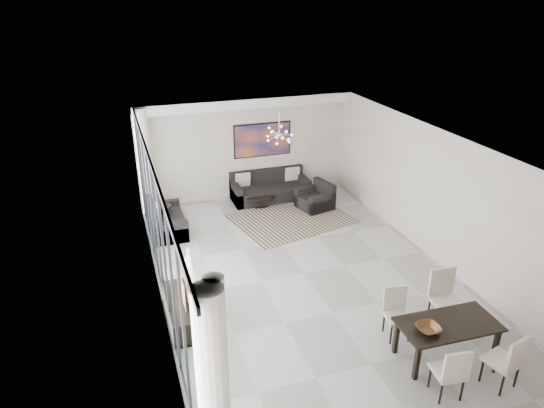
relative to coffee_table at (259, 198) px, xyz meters
name	(u,v)px	position (x,y,z in m)	size (l,w,h in m)	color
room_shell	(327,209)	(0.30, -3.77, 1.27)	(6.00, 9.00, 2.90)	#A8A39B
window_wall	(162,232)	(-3.02, -3.77, 1.28)	(0.37, 8.95, 2.90)	white
soffit	(246,103)	(-0.16, 0.53, 2.59)	(5.98, 0.40, 0.26)	white
painting	(262,140)	(0.34, 0.70, 1.47)	(1.68, 0.04, 0.98)	#C85A1B
chandelier	(279,135)	(0.14, -1.27, 2.17)	(0.66, 0.66, 0.71)	silver
rug	(291,219)	(0.53, -1.17, -0.18)	(2.88, 2.22, 0.01)	black
coffee_table	(259,198)	(0.00, 0.00, 0.00)	(0.93, 0.93, 0.32)	black
bowl_coffee	(261,192)	(0.06, 0.04, 0.17)	(0.21, 0.21, 0.07)	brown
sofa_main	(270,190)	(0.42, 0.30, 0.09)	(2.20, 0.90, 0.80)	black
loveseat	(165,222)	(-2.71, -0.85, 0.07)	(0.85, 1.52, 0.76)	black
armchair	(316,199)	(1.42, -0.71, 0.06)	(0.98, 1.02, 0.72)	black
side_table	(163,213)	(-2.71, -0.60, 0.23)	(0.44, 0.44, 0.60)	black
tv_console	(179,311)	(-2.92, -4.57, 0.05)	(0.42, 1.48, 0.46)	black
television	(185,281)	(-2.76, -4.51, 0.62)	(1.19, 0.16, 0.68)	gray
dining_table	(448,328)	(1.06, -6.87, 0.40)	(1.65, 0.88, 0.67)	black
dining_chair_sw	(452,370)	(0.56, -7.64, 0.35)	(0.48, 0.48, 0.93)	beige
dining_chair_se	(509,359)	(1.48, -7.74, 0.38)	(0.54, 0.54, 0.98)	beige
dining_chair_nw	(396,309)	(0.60, -6.09, 0.34)	(0.48, 0.48, 0.91)	beige
dining_chair_ne	(444,293)	(1.58, -6.06, 0.43)	(0.52, 0.52, 1.07)	beige
bowl_dining	(428,329)	(0.63, -6.93, 0.54)	(0.37, 0.37, 0.09)	brown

